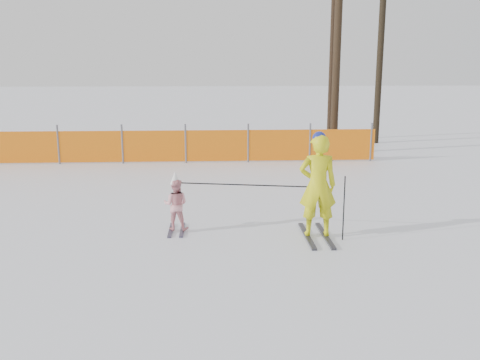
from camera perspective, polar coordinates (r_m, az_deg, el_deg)
The scene contains 6 objects.
ground at distance 9.92m, azimuth 0.15°, elevation -6.28°, with size 120.00×120.00×0.00m, color white.
adult at distance 9.86m, azimuth 8.29°, elevation -0.55°, with size 0.71×1.50×1.98m.
child at distance 10.28m, azimuth -6.86°, elevation -2.55°, with size 0.54×0.87×1.17m.
ski_poles at distance 9.87m, azimuth 3.99°, elevation -1.34°, with size 2.97×0.70×1.20m.
safety_fence at distance 17.37m, azimuth -12.26°, elevation 3.54°, with size 16.14×0.06×1.25m.
tree_trunks at distance 20.75m, azimuth 11.74°, elevation 12.56°, with size 2.48×3.49×6.76m.
Camera 1 is at (-0.52, -9.37, 3.21)m, focal length 40.00 mm.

